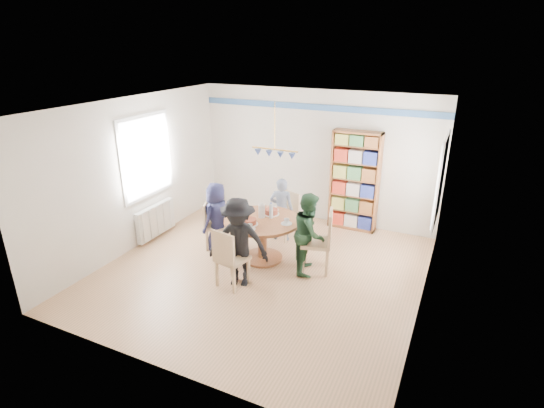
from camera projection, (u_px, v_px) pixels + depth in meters
The scene contains 14 objects.
ground at pixel (262, 271), 7.04m from camera, with size 5.00×5.00×0.00m, color tan.
room_shell at pixel (270, 160), 7.28m from camera, with size 5.00×5.00×5.00m.
radiator at pixel (156, 220), 8.13m from camera, with size 0.12×1.00×0.60m.
dining_table at pixel (262, 230), 7.24m from camera, with size 1.30×1.30×0.75m.
chair_left at pixel (213, 223), 7.67m from camera, with size 0.50×0.50×0.89m.
chair_right at pixel (322, 238), 6.85m from camera, with size 0.57×0.57×1.06m.
chair_far at pixel (287, 213), 8.10m from camera, with size 0.50×0.50×0.89m.
chair_near at pixel (229, 256), 6.39m from camera, with size 0.50×0.50×0.97m.
person_left at pixel (217, 217), 7.57m from camera, with size 0.62×0.40×1.26m, color #1A1A39.
person_right at pixel (309, 233), 6.83m from camera, with size 0.66×0.51×1.35m, color #1C3823.
person_far at pixel (281, 209), 7.94m from camera, with size 0.45×0.29×1.22m, color gray.
person_near at pixel (239, 243), 6.42m from camera, with size 0.92×0.53×1.43m, color black.
bookshelf at pixel (355, 182), 8.31m from camera, with size 0.94×0.28×1.98m.
tableware at pixel (262, 215), 7.17m from camera, with size 1.08×1.08×0.28m.
Camera 1 is at (2.78, -5.50, 3.59)m, focal length 28.00 mm.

